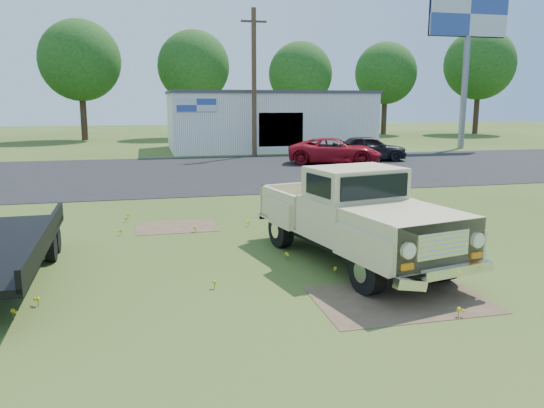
{
  "coord_description": "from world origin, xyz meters",
  "views": [
    {
      "loc": [
        -2.73,
        -11.03,
        3.42
      ],
      "look_at": [
        0.14,
        1.0,
        1.02
      ],
      "focal_mm": 35.0,
      "sensor_mm": 36.0,
      "label": 1
    }
  ],
  "objects_px": {
    "billboard": "(468,28)",
    "dark_sedan": "(369,148)",
    "red_pickup": "(335,151)",
    "vintage_pickup_truck": "(354,215)"
  },
  "relations": [
    {
      "from": "billboard",
      "to": "dark_sedan",
      "type": "distance_m",
      "value": 14.15
    },
    {
      "from": "red_pickup",
      "to": "dark_sedan",
      "type": "relative_size",
      "value": 1.19
    },
    {
      "from": "billboard",
      "to": "dark_sedan",
      "type": "relative_size",
      "value": 2.57
    },
    {
      "from": "red_pickup",
      "to": "dark_sedan",
      "type": "distance_m",
      "value": 2.74
    },
    {
      "from": "vintage_pickup_truck",
      "to": "red_pickup",
      "type": "height_order",
      "value": "vintage_pickup_truck"
    },
    {
      "from": "vintage_pickup_truck",
      "to": "billboard",
      "type": "bearing_deg",
      "value": 41.19
    },
    {
      "from": "dark_sedan",
      "to": "vintage_pickup_truck",
      "type": "bearing_deg",
      "value": 166.81
    },
    {
      "from": "billboard",
      "to": "dark_sedan",
      "type": "bearing_deg",
      "value": -148.12
    },
    {
      "from": "billboard",
      "to": "vintage_pickup_truck",
      "type": "bearing_deg",
      "value": -126.75
    },
    {
      "from": "billboard",
      "to": "red_pickup",
      "type": "xyz_separation_m",
      "value": [
        -12.53,
        -7.33,
        -7.82
      ]
    }
  ]
}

